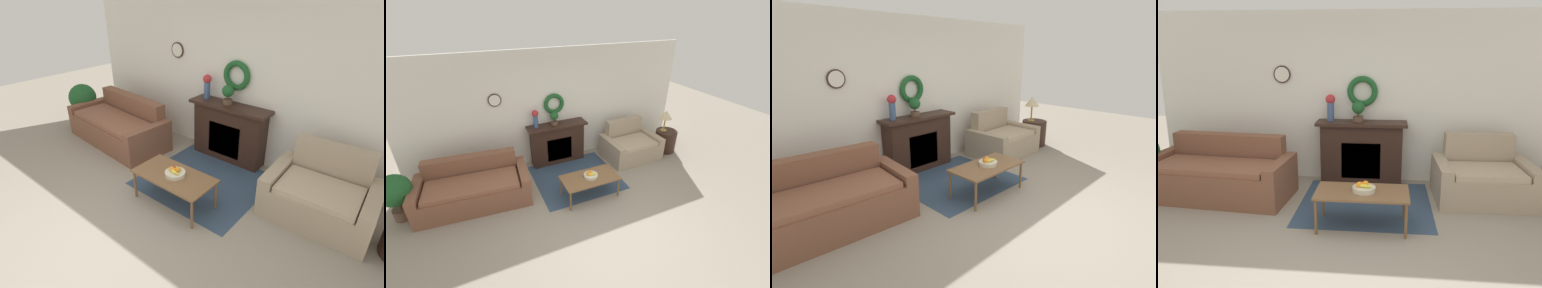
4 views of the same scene
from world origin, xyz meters
TOP-DOWN VIEW (x-y plane):
  - ground_plane at (0.00, 0.00)m, footprint 16.00×16.00m
  - floor_rug at (0.09, 1.71)m, footprint 1.83×1.69m
  - wall_back at (-0.00, 2.78)m, footprint 6.80×0.16m
  - fireplace at (-0.03, 2.57)m, footprint 1.42×0.41m
  - couch_left at (-2.06, 1.79)m, footprint 2.17×1.13m
  - loveseat_right at (1.75, 2.04)m, footprint 1.37×1.01m
  - coffee_table at (0.09, 1.02)m, footprint 1.13×0.59m
  - fruit_bowl at (0.10, 1.02)m, footprint 0.28×0.28m
  - side_table_by_loveseat at (2.79, 1.91)m, footprint 0.55×0.55m
  - table_lamp at (2.72, 1.96)m, footprint 0.32×0.32m
  - vase_on_mantel_left at (-0.52, 2.58)m, footprint 0.15×0.15m
  - potted_plant_on_mantel at (-0.09, 2.56)m, footprint 0.20×0.20m
  - potted_plant_floor_by_couch at (-3.33, 1.85)m, footprint 0.58×0.58m

SIDE VIEW (x-z plane):
  - ground_plane at x=0.00m, z-range 0.00..0.00m
  - floor_rug at x=0.09m, z-range 0.00..0.01m
  - side_table_by_loveseat at x=2.79m, z-range 0.00..0.57m
  - loveseat_right at x=1.75m, z-range -0.14..0.76m
  - couch_left at x=-2.06m, z-range -0.12..0.75m
  - coffee_table at x=0.09m, z-range 0.19..0.65m
  - fruit_bowl at x=0.10m, z-range 0.44..0.57m
  - fireplace at x=-0.03m, z-range 0.01..1.02m
  - potted_plant_floor_by_couch at x=-3.33m, z-range 0.12..1.03m
  - table_lamp at x=2.72m, z-range 0.73..1.29m
  - potted_plant_on_mantel at x=-0.09m, z-range 1.03..1.36m
  - vase_on_mantel_left at x=-0.52m, z-range 1.05..1.47m
  - wall_back at x=0.00m, z-range 0.00..2.70m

